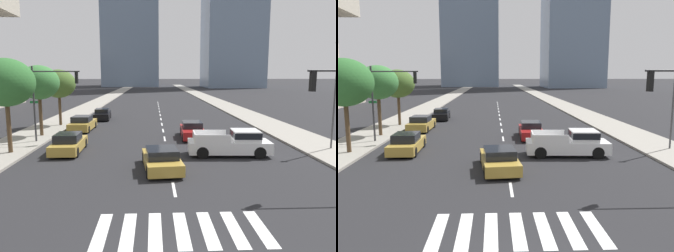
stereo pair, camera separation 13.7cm
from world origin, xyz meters
TOP-DOWN VIEW (x-y plane):
  - sidewalk_east at (11.11, 30.00)m, footprint 4.00×260.00m
  - sidewalk_west at (-11.11, 30.00)m, footprint 4.00×260.00m
  - crosswalk_near at (0.00, 3.42)m, footprint 5.85×2.77m
  - lane_divider_center at (0.00, 31.42)m, footprint 0.14×50.00m
  - pickup_truck at (4.23, 13.64)m, footprint 5.35×2.25m
  - sedan_black_0 at (-6.84, 31.35)m, footprint 1.94×4.38m
  - sedan_gold_1 at (-6.64, 14.99)m, footprint 1.87×4.34m
  - sedan_gold_2 at (-0.49, 10.57)m, footprint 2.27×4.41m
  - sedan_red_3 at (2.32, 19.84)m, footprint 1.94×4.66m
  - sedan_gold_4 at (-7.57, 23.88)m, footprint 1.98×4.48m
  - traffic_signal_far at (-8.62, 18.20)m, footprint 3.80×0.28m
  - street_lamp_east at (11.41, 14.78)m, footprint 0.50×0.24m
  - street_tree_nearest at (-10.31, 14.54)m, footprint 3.63×3.63m
  - street_tree_second at (-10.31, 20.69)m, footprint 3.31×3.31m
  - street_tree_third at (-10.31, 26.46)m, footprint 3.32×3.32m

SIDE VIEW (x-z plane):
  - lane_divider_center at x=0.00m, z-range 0.00..0.01m
  - crosswalk_near at x=0.00m, z-range 0.00..0.01m
  - sidewalk_east at x=11.11m, z-range 0.00..0.15m
  - sidewalk_west at x=-11.11m, z-range 0.00..0.15m
  - sedan_gold_2 at x=-0.49m, z-range -0.05..1.20m
  - sedan_gold_1 at x=-6.64m, z-range -0.06..1.27m
  - sedan_black_0 at x=-6.84m, z-range -0.05..1.27m
  - sedan_red_3 at x=2.32m, z-range -0.05..1.28m
  - sedan_gold_4 at x=-7.57m, z-range -0.06..1.33m
  - pickup_truck at x=4.23m, z-range -0.02..1.65m
  - traffic_signal_far at x=-8.62m, z-range 1.16..6.85m
  - street_tree_third at x=-10.31m, z-range 1.51..7.07m
  - street_lamp_east at x=11.41m, z-range 0.74..7.99m
  - street_tree_second at x=-10.31m, z-range 1.63..7.46m
  - street_tree_nearest at x=-10.31m, z-range 1.64..7.75m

